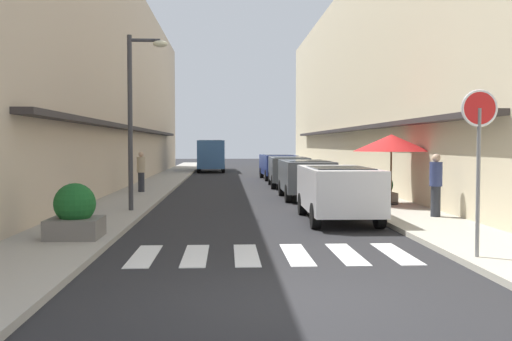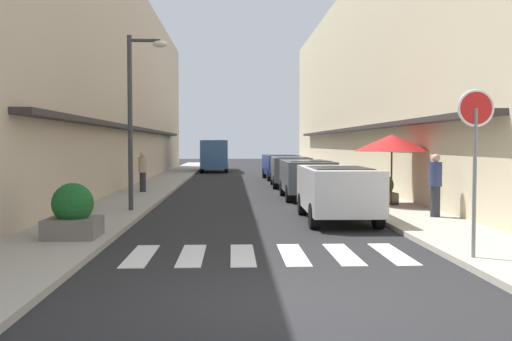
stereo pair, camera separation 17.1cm
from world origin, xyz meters
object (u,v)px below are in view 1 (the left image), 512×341
at_px(round_street_sign, 479,129).
at_px(cafe_umbrella, 391,143).
at_px(parked_car_far, 288,168).
at_px(parked_car_near, 338,187).
at_px(pedestrian_walking_far, 141,171).
at_px(parked_car_distant, 278,164).
at_px(pedestrian_walking_near, 436,184).
at_px(parked_car_mid, 306,175).
at_px(planter_midblock, 382,190).
at_px(street_lamp, 137,103).
at_px(delivery_van, 211,153).
at_px(planter_corner, 75,214).

relative_size(round_street_sign, cafe_umbrella, 1.18).
bearing_deg(parked_car_far, parked_car_near, -90.00).
height_order(parked_car_near, round_street_sign, round_street_sign).
bearing_deg(parked_car_near, pedestrian_walking_far, 127.24).
xyz_separation_m(parked_car_distant, pedestrian_walking_near, (2.66, -18.53, 0.10)).
height_order(parked_car_near, parked_car_mid, same).
height_order(parked_car_near, planter_midblock, parked_car_near).
distance_m(street_lamp, pedestrian_walking_far, 7.11).
distance_m(parked_car_far, parked_car_distant, 5.87).
bearing_deg(parked_car_far, planter_midblock, -76.37).
height_order(delivery_van, street_lamp, street_lamp).
xyz_separation_m(parked_car_near, parked_car_mid, (0.00, 6.38, -0.00)).
bearing_deg(planter_midblock, round_street_sign, -95.08).
distance_m(parked_car_near, street_lamp, 6.41).
bearing_deg(street_lamp, parked_car_mid, 38.51).
relative_size(parked_car_far, round_street_sign, 1.49).
relative_size(parked_car_mid, pedestrian_walking_far, 2.46).
relative_size(parked_car_far, parked_car_distant, 0.95).
distance_m(parked_car_far, delivery_van, 16.11).
distance_m(delivery_van, planter_corner, 31.39).
relative_size(parked_car_distant, delivery_van, 0.84).
height_order(planter_corner, pedestrian_walking_far, pedestrian_walking_far).
height_order(parked_car_near, planter_corner, parked_car_near).
distance_m(parked_car_near, planter_midblock, 4.22).
distance_m(planter_midblock, pedestrian_walking_near, 3.73).
height_order(parked_car_mid, pedestrian_walking_near, pedestrian_walking_near).
xyz_separation_m(cafe_umbrella, planter_midblock, (-0.15, 0.50, -1.56)).
bearing_deg(parked_car_near, cafe_umbrella, 52.96).
bearing_deg(parked_car_distant, parked_car_near, -90.00).
xyz_separation_m(parked_car_near, delivery_van, (-4.17, 28.14, 0.48)).
bearing_deg(planter_midblock, parked_car_mid, 128.01).
bearing_deg(cafe_umbrella, planter_corner, -143.66).
height_order(planter_corner, planter_midblock, planter_corner).
xyz_separation_m(street_lamp, cafe_umbrella, (7.98, 1.20, -1.18)).
bearing_deg(delivery_van, parked_car_near, -81.57).
bearing_deg(pedestrian_walking_far, delivery_van, 31.57).
bearing_deg(cafe_umbrella, parked_car_mid, 125.34).
height_order(parked_car_mid, planter_corner, parked_car_mid).
bearing_deg(street_lamp, parked_car_far, 62.17).
relative_size(parked_car_distant, pedestrian_walking_far, 2.76).
xyz_separation_m(round_street_sign, pedestrian_walking_near, (1.30, 5.57, -1.33)).
distance_m(delivery_van, pedestrian_walking_near, 29.03).
height_order(parked_car_near, delivery_van, delivery_van).
bearing_deg(parked_car_near, parked_car_distant, 90.00).
bearing_deg(pedestrian_walking_near, planter_corner, 64.95).
bearing_deg(street_lamp, planter_corner, -96.02).
bearing_deg(pedestrian_walking_near, planter_midblock, -36.96).
height_order(round_street_sign, street_lamp, street_lamp).
xyz_separation_m(parked_car_near, pedestrian_walking_far, (-6.51, 8.56, 0.07)).
relative_size(parked_car_near, pedestrian_walking_far, 2.64).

